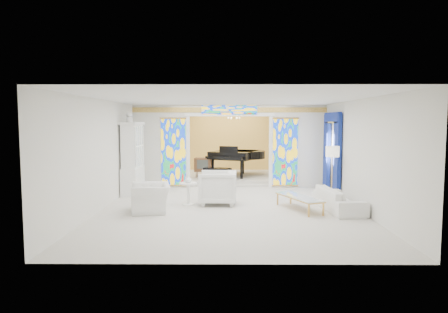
{
  "coord_description": "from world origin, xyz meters",
  "views": [
    {
      "loc": [
        -0.07,
        -12.54,
        2.4
      ],
      "look_at": [
        -0.18,
        0.2,
        1.28
      ],
      "focal_mm": 32.0,
      "sensor_mm": 36.0,
      "label": 1
    }
  ],
  "objects_px": {
    "armchair_left": "(151,198)",
    "sofa": "(339,199)",
    "coffee_table": "(299,197)",
    "grand_piano": "(239,155)",
    "china_cabinet": "(133,159)",
    "armchair_right": "(218,188)",
    "tv_console": "(203,165)"
  },
  "relations": [
    {
      "from": "armchair_right",
      "to": "tv_console",
      "type": "height_order",
      "value": "armchair_right"
    },
    {
      "from": "grand_piano",
      "to": "tv_console",
      "type": "xyz_separation_m",
      "value": [
        -1.43,
        -0.61,
        -0.33
      ]
    },
    {
      "from": "china_cabinet",
      "to": "sofa",
      "type": "bearing_deg",
      "value": -21.75
    },
    {
      "from": "armchair_left",
      "to": "armchair_right",
      "type": "distance_m",
      "value": 2.01
    },
    {
      "from": "china_cabinet",
      "to": "armchair_left",
      "type": "height_order",
      "value": "china_cabinet"
    },
    {
      "from": "tv_console",
      "to": "armchair_left",
      "type": "bearing_deg",
      "value": -96.26
    },
    {
      "from": "china_cabinet",
      "to": "coffee_table",
      "type": "relative_size",
      "value": 1.53
    },
    {
      "from": "china_cabinet",
      "to": "sofa",
      "type": "distance_m",
      "value": 6.7
    },
    {
      "from": "armchair_right",
      "to": "sofa",
      "type": "relative_size",
      "value": 0.52
    },
    {
      "from": "china_cabinet",
      "to": "coffee_table",
      "type": "xyz_separation_m",
      "value": [
        5.1,
        -2.43,
        -0.82
      ]
    },
    {
      "from": "grand_piano",
      "to": "tv_console",
      "type": "bearing_deg",
      "value": -133.75
    },
    {
      "from": "armchair_right",
      "to": "tv_console",
      "type": "bearing_deg",
      "value": -168.74
    },
    {
      "from": "grand_piano",
      "to": "armchair_left",
      "type": "bearing_deg",
      "value": -89.92
    },
    {
      "from": "sofa",
      "to": "grand_piano",
      "type": "bearing_deg",
      "value": 18.37
    },
    {
      "from": "armchair_left",
      "to": "sofa",
      "type": "height_order",
      "value": "armchair_left"
    },
    {
      "from": "china_cabinet",
      "to": "armchair_left",
      "type": "bearing_deg",
      "value": -67.39
    },
    {
      "from": "armchair_left",
      "to": "coffee_table",
      "type": "bearing_deg",
      "value": 81.17
    },
    {
      "from": "grand_piano",
      "to": "coffee_table",
      "type": "bearing_deg",
      "value": -52.28
    },
    {
      "from": "armchair_left",
      "to": "tv_console",
      "type": "distance_m",
      "value": 5.42
    },
    {
      "from": "sofa",
      "to": "grand_piano",
      "type": "xyz_separation_m",
      "value": [
        -2.55,
        5.73,
        0.72
      ]
    },
    {
      "from": "china_cabinet",
      "to": "coffee_table",
      "type": "height_order",
      "value": "china_cabinet"
    },
    {
      "from": "armchair_left",
      "to": "coffee_table",
      "type": "relative_size",
      "value": 0.64
    },
    {
      "from": "armchair_left",
      "to": "tv_console",
      "type": "bearing_deg",
      "value": 156.66
    },
    {
      "from": "armchair_left",
      "to": "grand_piano",
      "type": "bearing_deg",
      "value": 145.18
    },
    {
      "from": "armchair_left",
      "to": "sofa",
      "type": "xyz_separation_m",
      "value": [
        5.07,
        0.17,
        -0.07
      ]
    },
    {
      "from": "coffee_table",
      "to": "grand_piano",
      "type": "bearing_deg",
      "value": 104.54
    },
    {
      "from": "armchair_left",
      "to": "grand_piano",
      "type": "xyz_separation_m",
      "value": [
        2.52,
        5.91,
        0.65
      ]
    },
    {
      "from": "china_cabinet",
      "to": "armchair_right",
      "type": "xyz_separation_m",
      "value": [
        2.86,
        -1.67,
        -0.68
      ]
    },
    {
      "from": "china_cabinet",
      "to": "sofa",
      "type": "relative_size",
      "value": 1.33
    },
    {
      "from": "china_cabinet",
      "to": "grand_piano",
      "type": "relative_size",
      "value": 0.84
    },
    {
      "from": "coffee_table",
      "to": "grand_piano",
      "type": "relative_size",
      "value": 0.55
    },
    {
      "from": "armchair_left",
      "to": "coffee_table",
      "type": "distance_m",
      "value": 4.0
    }
  ]
}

